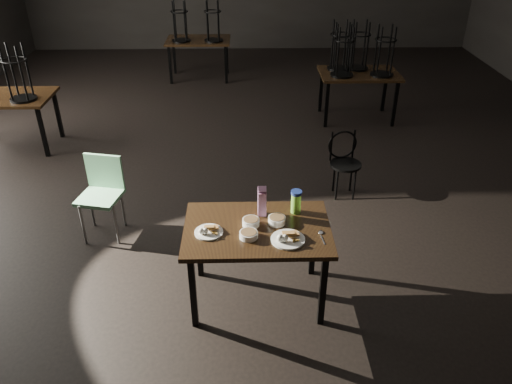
{
  "coord_description": "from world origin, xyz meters",
  "views": [
    {
      "loc": [
        -0.16,
        -5.75,
        3.08
      ],
      "look_at": [
        -0.07,
        -2.01,
        0.85
      ],
      "focal_mm": 35.0,
      "sensor_mm": 36.0,
      "label": 1
    }
  ],
  "objects_px": {
    "water_bottle": "(296,201)",
    "school_chair": "(102,189)",
    "main_table": "(257,235)",
    "bentwood_chair": "(344,159)",
    "juice_carton": "(262,202)"
  },
  "relations": [
    {
      "from": "school_chair",
      "to": "bentwood_chair",
      "type": "bearing_deg",
      "value": 28.06
    },
    {
      "from": "bentwood_chair",
      "to": "water_bottle",
      "type": "bearing_deg",
      "value": -124.73
    },
    {
      "from": "juice_carton",
      "to": "school_chair",
      "type": "bearing_deg",
      "value": 151.55
    },
    {
      "from": "water_bottle",
      "to": "school_chair",
      "type": "height_order",
      "value": "water_bottle"
    },
    {
      "from": "juice_carton",
      "to": "bentwood_chair",
      "type": "xyz_separation_m",
      "value": [
        1.01,
        1.6,
        -0.42
      ]
    },
    {
      "from": "juice_carton",
      "to": "water_bottle",
      "type": "relative_size",
      "value": 1.33
    },
    {
      "from": "main_table",
      "to": "juice_carton",
      "type": "bearing_deg",
      "value": 76.89
    },
    {
      "from": "main_table",
      "to": "bentwood_chair",
      "type": "distance_m",
      "value": 2.1
    },
    {
      "from": "main_table",
      "to": "bentwood_chair",
      "type": "height_order",
      "value": "bentwood_chair"
    },
    {
      "from": "main_table",
      "to": "school_chair",
      "type": "distance_m",
      "value": 1.89
    },
    {
      "from": "main_table",
      "to": "water_bottle",
      "type": "relative_size",
      "value": 5.75
    },
    {
      "from": "main_table",
      "to": "water_bottle",
      "type": "distance_m",
      "value": 0.44
    },
    {
      "from": "water_bottle",
      "to": "school_chair",
      "type": "distance_m",
      "value": 2.09
    },
    {
      "from": "juice_carton",
      "to": "bentwood_chair",
      "type": "relative_size",
      "value": 0.36
    },
    {
      "from": "juice_carton",
      "to": "water_bottle",
      "type": "bearing_deg",
      "value": 5.56
    }
  ]
}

